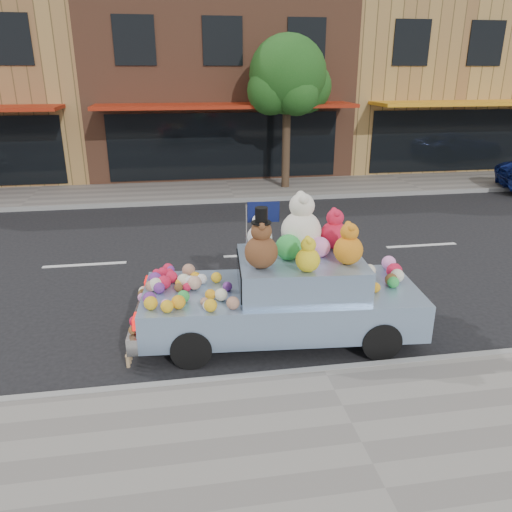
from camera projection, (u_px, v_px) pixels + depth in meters
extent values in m
plane|color=black|center=(262.00, 255.00, 11.69)|extent=(120.00, 120.00, 0.00)
cube|color=gray|center=(361.00, 446.00, 5.66)|extent=(60.00, 3.00, 0.12)
cube|color=gray|center=(230.00, 190.00, 17.67)|extent=(60.00, 3.00, 0.12)
cube|color=gray|center=(323.00, 372.00, 7.05)|extent=(60.00, 0.12, 0.13)
cube|color=gray|center=(235.00, 200.00, 16.28)|extent=(60.00, 0.12, 0.13)
cube|color=black|center=(9.00, 39.00, 16.24)|extent=(1.40, 0.06, 1.60)
cube|color=brown|center=(214.00, 84.00, 21.55)|extent=(10.00, 8.00, 7.00)
cube|color=black|center=(225.00, 146.00, 18.57)|extent=(8.50, 0.06, 2.40)
cube|color=#9E230E|center=(227.00, 106.00, 17.23)|extent=(9.00, 1.80, 0.12)
cube|color=black|center=(134.00, 40.00, 16.85)|extent=(1.40, 0.06, 1.60)
cube|color=black|center=(223.00, 41.00, 17.31)|extent=(1.40, 0.06, 1.60)
cube|color=black|center=(306.00, 42.00, 17.76)|extent=(1.40, 0.06, 1.60)
cube|color=#AD8648|center=(430.00, 83.00, 23.07)|extent=(10.00, 8.00, 7.00)
cube|color=black|center=(472.00, 140.00, 20.09)|extent=(8.50, 0.06, 2.40)
cube|color=orange|center=(491.00, 103.00, 18.75)|extent=(9.00, 1.80, 0.12)
cube|color=black|center=(412.00, 43.00, 18.37)|extent=(1.40, 0.06, 1.60)
cube|color=black|center=(486.00, 43.00, 18.83)|extent=(1.40, 0.06, 1.60)
cylinder|color=#38281C|center=(286.00, 145.00, 17.44)|extent=(0.28, 0.28, 3.20)
sphere|color=#194E16|center=(288.00, 74.00, 16.62)|extent=(2.60, 2.60, 2.60)
sphere|color=#194E16|center=(305.00, 87.00, 17.15)|extent=(1.80, 1.80, 1.80)
sphere|color=#194E16|center=(271.00, 91.00, 16.52)|extent=(1.60, 1.60, 1.60)
sphere|color=#194E16|center=(297.00, 94.00, 16.31)|extent=(1.40, 1.40, 1.40)
sphere|color=#194E16|center=(275.00, 83.00, 17.24)|extent=(1.60, 1.60, 1.60)
cylinder|color=black|center=(381.00, 340.00, 7.41)|extent=(0.61, 0.25, 0.60)
cylinder|color=black|center=(353.00, 296.00, 8.86)|extent=(0.61, 0.25, 0.60)
cylinder|color=black|center=(191.00, 348.00, 7.19)|extent=(0.61, 0.25, 0.60)
cylinder|color=black|center=(195.00, 301.00, 8.65)|extent=(0.61, 0.25, 0.60)
cube|color=#829EC2|center=(281.00, 305.00, 7.94)|extent=(4.42, 2.04, 0.60)
cube|color=#829EC2|center=(300.00, 273.00, 7.77)|extent=(2.02, 1.65, 0.50)
cube|color=silver|center=(140.00, 319.00, 7.82)|extent=(0.30, 1.79, 0.26)
cube|color=red|center=(136.00, 321.00, 7.08)|extent=(0.08, 0.28, 0.16)
cube|color=red|center=(147.00, 283.00, 8.35)|extent=(0.08, 0.28, 0.16)
cube|color=black|center=(240.00, 275.00, 7.70)|extent=(0.15, 1.30, 0.40)
sphere|color=#5A3219|center=(261.00, 252.00, 7.22)|extent=(0.49, 0.49, 0.49)
sphere|color=#5A3219|center=(261.00, 231.00, 7.11)|extent=(0.30, 0.30, 0.30)
sphere|color=#5A3219|center=(263.00, 227.00, 6.98)|extent=(0.12, 0.12, 0.12)
sphere|color=#5A3219|center=(260.00, 222.00, 7.17)|extent=(0.12, 0.12, 0.12)
cylinder|color=black|center=(261.00, 223.00, 7.06)|extent=(0.29, 0.29, 0.02)
cylinder|color=black|center=(261.00, 215.00, 7.03)|extent=(0.18, 0.18, 0.22)
sphere|color=beige|center=(301.00, 231.00, 7.90)|extent=(0.64, 0.64, 0.64)
sphere|color=beige|center=(302.00, 206.00, 7.76)|extent=(0.40, 0.40, 0.40)
sphere|color=beige|center=(304.00, 200.00, 7.58)|extent=(0.15, 0.15, 0.15)
sphere|color=beige|center=(300.00, 196.00, 7.84)|extent=(0.15, 0.15, 0.15)
sphere|color=orange|center=(348.00, 250.00, 7.38)|extent=(0.44, 0.44, 0.44)
sphere|color=orange|center=(349.00, 232.00, 7.28)|extent=(0.27, 0.27, 0.27)
sphere|color=orange|center=(352.00, 228.00, 7.16)|extent=(0.10, 0.10, 0.10)
sphere|color=orange|center=(348.00, 224.00, 7.33)|extent=(0.10, 0.10, 0.10)
sphere|color=red|center=(334.00, 235.00, 8.02)|extent=(0.45, 0.45, 0.45)
sphere|color=red|center=(335.00, 218.00, 7.92)|extent=(0.28, 0.28, 0.28)
sphere|color=red|center=(337.00, 214.00, 7.80)|extent=(0.11, 0.11, 0.11)
sphere|color=red|center=(334.00, 211.00, 7.98)|extent=(0.11, 0.11, 0.11)
sphere|color=silver|center=(260.00, 237.00, 7.99)|extent=(0.41, 0.41, 0.41)
sphere|color=silver|center=(260.00, 222.00, 7.89)|extent=(0.25, 0.25, 0.25)
sphere|color=silver|center=(261.00, 218.00, 7.78)|extent=(0.10, 0.10, 0.10)
sphere|color=silver|center=(259.00, 215.00, 7.95)|extent=(0.10, 0.10, 0.10)
sphere|color=yellow|center=(308.00, 260.00, 7.11)|extent=(0.35, 0.35, 0.35)
sphere|color=yellow|center=(308.00, 245.00, 7.03)|extent=(0.22, 0.22, 0.22)
sphere|color=yellow|center=(310.00, 242.00, 6.93)|extent=(0.08, 0.08, 0.08)
sphere|color=yellow|center=(307.00, 238.00, 7.07)|extent=(0.08, 0.08, 0.08)
sphere|color=green|center=(288.00, 247.00, 7.60)|extent=(0.40, 0.40, 0.40)
sphere|color=pink|center=(320.00, 247.00, 7.70)|extent=(0.32, 0.32, 0.32)
sphere|color=orange|center=(180.00, 283.00, 7.84)|extent=(0.14, 0.14, 0.14)
sphere|color=silver|center=(208.00, 306.00, 7.08)|extent=(0.16, 0.16, 0.16)
sphere|color=#60287C|center=(227.00, 286.00, 7.71)|extent=(0.15, 0.15, 0.15)
sphere|color=#60287C|center=(170.00, 270.00, 8.34)|extent=(0.16, 0.16, 0.16)
sphere|color=#60287C|center=(155.00, 279.00, 7.91)|extent=(0.22, 0.22, 0.22)
sphere|color=red|center=(187.00, 287.00, 7.71)|extent=(0.13, 0.13, 0.13)
sphere|color=orange|center=(158.00, 288.00, 7.67)|extent=(0.14, 0.14, 0.14)
sphere|color=#60287C|center=(159.00, 288.00, 7.63)|extent=(0.18, 0.18, 0.18)
sphere|color=red|center=(164.00, 282.00, 7.78)|extent=(0.22, 0.22, 0.22)
sphere|color=pink|center=(189.00, 271.00, 8.32)|extent=(0.13, 0.13, 0.13)
sphere|color=beige|center=(221.00, 295.00, 7.38)|extent=(0.19, 0.19, 0.19)
sphere|color=#9A6B54|center=(151.00, 286.00, 7.70)|extent=(0.17, 0.17, 0.17)
sphere|color=red|center=(171.00, 277.00, 8.01)|extent=(0.20, 0.20, 0.20)
sphere|color=orange|center=(216.00, 278.00, 8.01)|extent=(0.17, 0.17, 0.17)
sphere|color=red|center=(163.00, 272.00, 8.23)|extent=(0.17, 0.17, 0.17)
sphere|color=pink|center=(166.00, 304.00, 7.17)|extent=(0.13, 0.13, 0.13)
sphere|color=orange|center=(210.00, 305.00, 7.05)|extent=(0.19, 0.19, 0.19)
sphere|color=silver|center=(190.00, 282.00, 7.83)|extent=(0.19, 0.19, 0.19)
sphere|color=orange|center=(210.00, 295.00, 7.42)|extent=(0.16, 0.16, 0.16)
sphere|color=orange|center=(167.00, 306.00, 7.03)|extent=(0.19, 0.19, 0.19)
sphere|color=beige|center=(156.00, 285.00, 7.70)|extent=(0.21, 0.21, 0.21)
sphere|color=green|center=(163.00, 281.00, 7.90)|extent=(0.17, 0.17, 0.17)
sphere|color=silver|center=(202.00, 279.00, 7.97)|extent=(0.17, 0.17, 0.17)
sphere|color=beige|center=(184.00, 280.00, 7.87)|extent=(0.21, 0.21, 0.21)
sphere|color=red|center=(169.00, 272.00, 8.26)|extent=(0.14, 0.14, 0.14)
sphere|color=#60287C|center=(150.00, 299.00, 7.25)|extent=(0.20, 0.20, 0.20)
sphere|color=red|center=(157.00, 273.00, 8.24)|extent=(0.14, 0.14, 0.14)
sphere|color=green|center=(184.00, 296.00, 7.33)|extent=(0.18, 0.18, 0.18)
sphere|color=#9A6B54|center=(189.00, 270.00, 8.25)|extent=(0.22, 0.22, 0.22)
sphere|color=brown|center=(179.00, 287.00, 7.70)|extent=(0.14, 0.14, 0.14)
sphere|color=orange|center=(178.00, 302.00, 7.13)|extent=(0.21, 0.21, 0.21)
sphere|color=orange|center=(195.00, 277.00, 8.06)|extent=(0.16, 0.16, 0.16)
sphere|color=#9A6B54|center=(205.00, 302.00, 7.23)|extent=(0.13, 0.13, 0.13)
sphere|color=red|center=(168.00, 269.00, 8.37)|extent=(0.18, 0.18, 0.18)
sphere|color=#9A6B54|center=(233.00, 303.00, 7.12)|extent=(0.19, 0.19, 0.19)
sphere|color=orange|center=(151.00, 303.00, 7.10)|extent=(0.20, 0.20, 0.20)
sphere|color=#D8A88C|center=(195.00, 283.00, 7.74)|extent=(0.22, 0.22, 0.22)
sphere|color=brown|center=(143.00, 294.00, 8.19)|extent=(0.17, 0.17, 0.17)
sphere|color=pink|center=(142.00, 298.00, 8.08)|extent=(0.15, 0.15, 0.15)
sphere|color=brown|center=(133.00, 330.00, 7.10)|extent=(0.12, 0.12, 0.12)
sphere|color=brown|center=(144.00, 293.00, 8.27)|extent=(0.13, 0.13, 0.13)
sphere|color=red|center=(135.00, 321.00, 7.31)|extent=(0.16, 0.16, 0.16)
sphere|color=beige|center=(144.00, 291.00, 8.27)|extent=(0.18, 0.18, 0.18)
sphere|color=brown|center=(391.00, 280.00, 7.90)|extent=(0.20, 0.20, 0.20)
sphere|color=beige|center=(369.00, 271.00, 8.22)|extent=(0.22, 0.22, 0.22)
sphere|color=green|center=(393.00, 282.00, 7.82)|extent=(0.18, 0.18, 0.18)
sphere|color=pink|center=(389.00, 263.00, 8.53)|extent=(0.24, 0.24, 0.24)
sphere|color=beige|center=(397.00, 276.00, 8.03)|extent=(0.22, 0.22, 0.22)
sphere|color=red|center=(394.00, 271.00, 8.17)|extent=(0.26, 0.26, 0.26)
sphere|color=orange|center=(375.00, 287.00, 7.66)|extent=(0.16, 0.16, 0.16)
cylinder|color=#997A54|center=(128.00, 362.00, 7.11)|extent=(0.06, 0.06, 0.17)
sphere|color=#997A54|center=(127.00, 356.00, 7.07)|extent=(0.07, 0.07, 0.07)
cylinder|color=#997A54|center=(129.00, 358.00, 7.20)|extent=(0.06, 0.06, 0.17)
sphere|color=#997A54|center=(129.00, 352.00, 7.17)|extent=(0.07, 0.07, 0.07)
cylinder|color=#997A54|center=(130.00, 354.00, 7.29)|extent=(0.06, 0.06, 0.17)
sphere|color=#997A54|center=(130.00, 349.00, 7.26)|extent=(0.07, 0.07, 0.07)
cylinder|color=#997A54|center=(131.00, 351.00, 7.39)|extent=(0.06, 0.06, 0.17)
sphere|color=#997A54|center=(131.00, 345.00, 7.35)|extent=(0.07, 0.07, 0.07)
cylinder|color=#997A54|center=(132.00, 347.00, 7.48)|extent=(0.06, 0.06, 0.17)
sphere|color=#997A54|center=(132.00, 342.00, 7.45)|extent=(0.07, 0.07, 0.07)
cylinder|color=#997A54|center=(133.00, 344.00, 7.57)|extent=(0.06, 0.06, 0.17)
sphere|color=#997A54|center=(133.00, 338.00, 7.54)|extent=(0.07, 0.07, 0.07)
cylinder|color=#997A54|center=(134.00, 341.00, 7.67)|extent=(0.06, 0.06, 0.17)
sphere|color=#997A54|center=(134.00, 335.00, 7.63)|extent=(0.07, 0.07, 0.07)
cylinder|color=#997A54|center=(135.00, 337.00, 7.76)|extent=(0.06, 0.06, 0.17)
sphere|color=#997A54|center=(135.00, 332.00, 7.73)|extent=(0.07, 0.07, 0.07)
cylinder|color=#997A54|center=(136.00, 334.00, 7.85)|extent=(0.06, 0.06, 0.17)
sphere|color=#997A54|center=(136.00, 329.00, 7.82)|extent=(0.07, 0.07, 0.07)
cylinder|color=#997A54|center=(137.00, 331.00, 7.95)|extent=(0.06, 0.06, 0.17)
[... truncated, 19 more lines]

